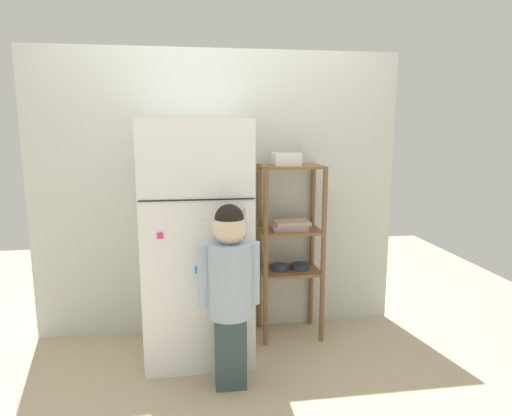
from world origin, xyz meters
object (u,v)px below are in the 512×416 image
Objects in this scene: refrigerator at (197,240)px; child_standing at (229,279)px; fruit_bin at (288,159)px; pantry_shelf_unit at (290,238)px.

refrigerator is 0.52m from child_standing.
refrigerator reaches higher than fruit_bin.
refrigerator is at bearing 109.40° from child_standing.
fruit_bin is (0.66, 0.18, 0.52)m from refrigerator.
refrigerator is 1.25× the size of pantry_shelf_unit.
pantry_shelf_unit is 0.57m from fruit_bin.
child_standing is 1.04m from fruit_bin.
child_standing is at bearing -70.60° from refrigerator.
refrigerator reaches higher than pantry_shelf_unit.
refrigerator is 8.51× the size of fruit_bin.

